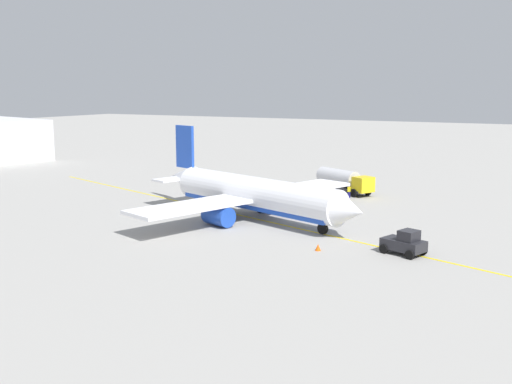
% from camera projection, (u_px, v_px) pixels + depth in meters
% --- Properties ---
extents(ground_plane, '(400.00, 400.00, 0.00)m').
position_uv_depth(ground_plane, '(256.00, 219.00, 65.87)').
color(ground_plane, '#9E9B96').
extents(airplane, '(29.39, 29.65, 9.64)m').
position_uv_depth(airplane, '(253.00, 195.00, 65.77)').
color(airplane, white).
rests_on(airplane, ground).
extents(fuel_tanker, '(10.08, 6.94, 3.15)m').
position_uv_depth(fuel_tanker, '(343.00, 180.00, 82.24)').
color(fuel_tanker, '#2D2D33').
rests_on(fuel_tanker, ground).
extents(pushback_tug, '(4.05, 3.27, 2.20)m').
position_uv_depth(pushback_tug, '(405.00, 243.00, 51.67)').
color(pushback_tug, '#232328').
rests_on(pushback_tug, ground).
extents(refueling_worker, '(0.46, 0.58, 1.71)m').
position_uv_depth(refueling_worker, '(349.00, 192.00, 78.25)').
color(refueling_worker, navy).
rests_on(refueling_worker, ground).
extents(safety_cone_nose, '(0.52, 0.52, 0.58)m').
position_uv_depth(safety_cone_nose, '(318.00, 247.00, 53.02)').
color(safety_cone_nose, '#F2590F').
rests_on(safety_cone_nose, ground).
extents(taxi_line_marking, '(83.38, 27.81, 0.01)m').
position_uv_depth(taxi_line_marking, '(256.00, 219.00, 65.87)').
color(taxi_line_marking, yellow).
rests_on(taxi_line_marking, ground).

